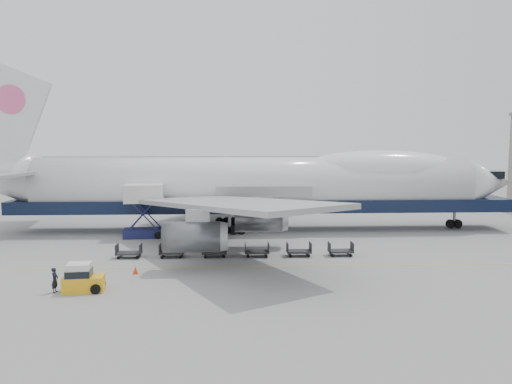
{
  "coord_description": "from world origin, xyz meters",
  "views": [
    {
      "loc": [
        -2.42,
        -48.38,
        11.02
      ],
      "look_at": [
        -0.05,
        6.0,
        5.3
      ],
      "focal_mm": 35.0,
      "sensor_mm": 36.0,
      "label": 1
    }
  ],
  "objects_px": {
    "catering_truck": "(144,207)",
    "baggage_tug": "(82,279)",
    "ground_worker": "(55,280)",
    "airliner": "(260,184)"
  },
  "relations": [
    {
      "from": "catering_truck",
      "to": "baggage_tug",
      "type": "bearing_deg",
      "value": -97.63
    },
    {
      "from": "ground_worker",
      "to": "catering_truck",
      "type": "bearing_deg",
      "value": -3.26
    },
    {
      "from": "baggage_tug",
      "to": "ground_worker",
      "type": "distance_m",
      "value": 1.89
    },
    {
      "from": "baggage_tug",
      "to": "ground_worker",
      "type": "xyz_separation_m",
      "value": [
        -1.88,
        -0.19,
        -0.02
      ]
    },
    {
      "from": "baggage_tug",
      "to": "ground_worker",
      "type": "relative_size",
      "value": 1.64
    },
    {
      "from": "catering_truck",
      "to": "baggage_tug",
      "type": "distance_m",
      "value": 20.36
    },
    {
      "from": "airliner",
      "to": "ground_worker",
      "type": "height_order",
      "value": "airliner"
    },
    {
      "from": "airliner",
      "to": "catering_truck",
      "type": "bearing_deg",
      "value": -162.19
    },
    {
      "from": "airliner",
      "to": "ground_worker",
      "type": "relative_size",
      "value": 36.72
    },
    {
      "from": "baggage_tug",
      "to": "airliner",
      "type": "bearing_deg",
      "value": 54.51
    }
  ]
}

